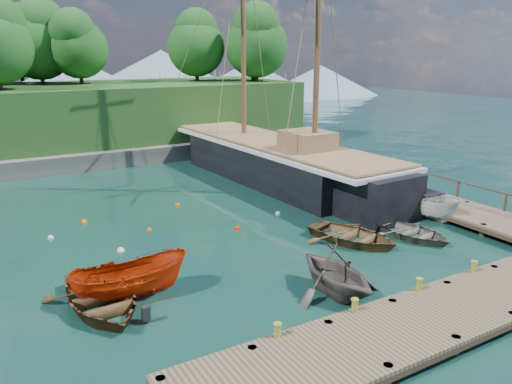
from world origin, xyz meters
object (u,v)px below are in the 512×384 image
(rowboat_0, at_px, (102,308))
(rowboat_3, at_px, (413,238))
(rowboat_2, at_px, (352,242))
(rowboat_1, at_px, (335,293))
(motorboat_orange, at_px, (132,297))
(schooner, at_px, (276,164))
(cabin_boat_white, at_px, (424,217))

(rowboat_0, xyz_separation_m, rowboat_3, (14.89, -0.66, 0.00))
(rowboat_2, xyz_separation_m, rowboat_3, (2.95, -1.06, 0.00))
(rowboat_1, bearing_deg, motorboat_orange, 152.72)
(rowboat_0, distance_m, schooner, 19.54)
(rowboat_0, xyz_separation_m, motorboat_orange, (1.16, 0.28, 0.00))
(rowboat_1, distance_m, cabin_boat_white, 11.02)
(schooner, bearing_deg, cabin_boat_white, -78.46)
(rowboat_2, height_order, motorboat_orange, motorboat_orange)
(rowboat_1, bearing_deg, rowboat_3, 21.30)
(rowboat_1, distance_m, rowboat_3, 7.49)
(rowboat_0, relative_size, rowboat_1, 1.24)
(rowboat_0, distance_m, rowboat_2, 11.95)
(rowboat_3, xyz_separation_m, schooner, (0.26, 12.94, 1.20))
(cabin_boat_white, bearing_deg, rowboat_3, -148.25)
(cabin_boat_white, relative_size, schooner, 0.15)
(rowboat_3, relative_size, motorboat_orange, 0.89)
(rowboat_0, height_order, schooner, schooner)
(rowboat_3, distance_m, motorboat_orange, 13.76)
(rowboat_1, relative_size, rowboat_3, 1.01)
(schooner, bearing_deg, motorboat_orange, -141.85)
(motorboat_orange, relative_size, cabin_boat_white, 0.99)
(rowboat_2, height_order, cabin_boat_white, cabin_boat_white)
(motorboat_orange, distance_m, schooner, 18.48)
(rowboat_0, bearing_deg, cabin_boat_white, 1.09)
(rowboat_2, bearing_deg, rowboat_1, -156.90)
(schooner, bearing_deg, rowboat_0, -143.47)
(rowboat_1, distance_m, rowboat_2, 5.49)
(rowboat_3, distance_m, schooner, 13.00)
(motorboat_orange, height_order, schooner, schooner)
(rowboat_0, xyz_separation_m, rowboat_1, (7.88, -3.29, 0.00))
(rowboat_2, relative_size, schooner, 0.16)
(rowboat_0, relative_size, rowboat_2, 1.07)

